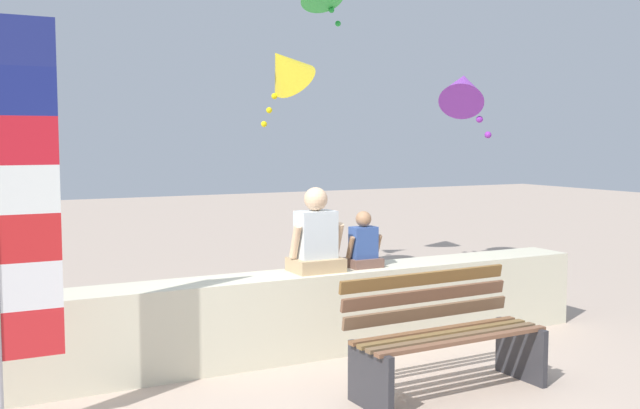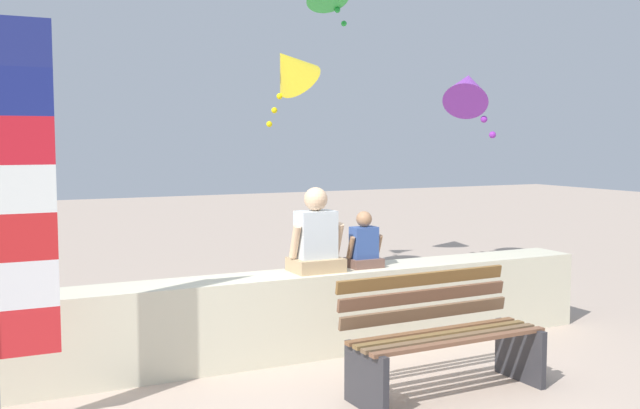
# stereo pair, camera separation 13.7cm
# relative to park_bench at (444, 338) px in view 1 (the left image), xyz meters

# --- Properties ---
(ground_plane) EXTENTS (40.00, 40.00, 0.00)m
(ground_plane) POSITION_rel_park_bench_xyz_m (-0.57, 0.26, -0.41)
(ground_plane) COLOR #B6A08E
(seawall_ledge) EXTENTS (5.97, 0.50, 0.74)m
(seawall_ledge) POSITION_rel_park_bench_xyz_m (-0.57, 1.36, -0.04)
(seawall_ledge) COLOR beige
(seawall_ledge) RESTS_ON ground
(park_bench) EXTENTS (1.57, 0.65, 0.88)m
(park_bench) POSITION_rel_park_bench_xyz_m (0.00, 0.00, 0.00)
(park_bench) COLOR brown
(park_bench) RESTS_ON ground
(person_adult) EXTENTS (0.49, 0.36, 0.76)m
(person_adult) POSITION_rel_park_bench_xyz_m (-0.40, 1.36, 0.62)
(person_adult) COLOR tan
(person_adult) RESTS_ON seawall_ledge
(person_child) EXTENTS (0.34, 0.25, 0.52)m
(person_child) POSITION_rel_park_bench_xyz_m (0.09, 1.36, 0.53)
(person_child) COLOR brown
(person_child) RESTS_ON seawall_ledge
(flag_banner) EXTENTS (0.43, 0.05, 2.69)m
(flag_banner) POSITION_rel_park_bench_xyz_m (-2.94, 0.56, 1.10)
(flag_banner) COLOR #B7B7BC
(flag_banner) RESTS_ON ground
(kite_yellow) EXTENTS (0.95, 0.85, 1.15)m
(kite_yellow) POSITION_rel_park_bench_xyz_m (0.63, 4.26, 2.43)
(kite_yellow) COLOR yellow
(kite_purple) EXTENTS (0.86, 0.88, 0.94)m
(kite_purple) POSITION_rel_park_bench_xyz_m (2.10, 2.49, 2.10)
(kite_purple) COLOR purple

